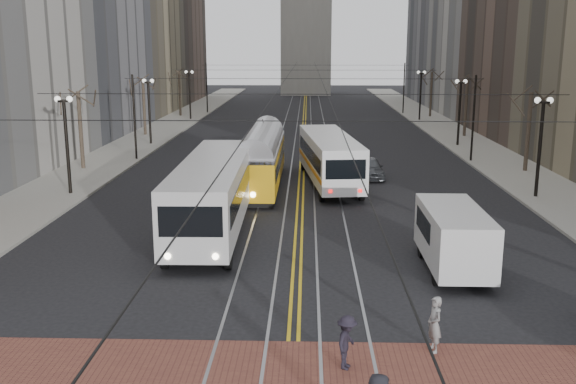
# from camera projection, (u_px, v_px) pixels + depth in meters

# --- Properties ---
(ground) EXTENTS (260.00, 260.00, 0.00)m
(ground) POSITION_uv_depth(u_px,v_px,m) (294.00, 327.00, 20.23)
(ground) COLOR black
(ground) RESTS_ON ground
(sidewalk_left) EXTENTS (5.00, 140.00, 0.15)m
(sidewalk_left) POSITION_uv_depth(u_px,v_px,m) (155.00, 134.00, 64.52)
(sidewalk_left) COLOR gray
(sidewalk_left) RESTS_ON ground
(sidewalk_right) EXTENTS (5.00, 140.00, 0.15)m
(sidewalk_right) POSITION_uv_depth(u_px,v_px,m) (455.00, 135.00, 63.62)
(sidewalk_right) COLOR gray
(sidewalk_right) RESTS_ON ground
(streetcar_rails) EXTENTS (4.80, 130.00, 0.02)m
(streetcar_rails) POSITION_uv_depth(u_px,v_px,m) (304.00, 135.00, 64.09)
(streetcar_rails) COLOR gray
(streetcar_rails) RESTS_ON ground
(centre_lines) EXTENTS (0.42, 130.00, 0.01)m
(centre_lines) POSITION_uv_depth(u_px,v_px,m) (304.00, 135.00, 64.09)
(centre_lines) COLOR gold
(centre_lines) RESTS_ON ground
(lamp_posts) EXTENTS (27.60, 57.20, 5.60)m
(lamp_posts) POSITION_uv_depth(u_px,v_px,m) (302.00, 127.00, 47.63)
(lamp_posts) COLOR black
(lamp_posts) RESTS_ON ground
(street_trees) EXTENTS (31.68, 53.28, 5.60)m
(street_trees) POSITION_uv_depth(u_px,v_px,m) (303.00, 118.00, 53.96)
(street_trees) COLOR #382D23
(street_trees) RESTS_ON ground
(trolley_wires) EXTENTS (25.96, 120.00, 6.60)m
(trolley_wires) POSITION_uv_depth(u_px,v_px,m) (303.00, 107.00, 53.34)
(trolley_wires) COLOR black
(trolley_wires) RESTS_ON ground
(transit_bus) EXTENTS (3.04, 13.64, 3.40)m
(transit_bus) POSITION_uv_depth(u_px,v_px,m) (214.00, 195.00, 30.68)
(transit_bus) COLOR #BABABA
(transit_bus) RESTS_ON ground
(streetcar) EXTENTS (2.39, 12.62, 2.97)m
(streetcar) POSITION_uv_depth(u_px,v_px,m) (262.00, 163.00, 40.40)
(streetcar) COLOR gold
(streetcar) RESTS_ON ground
(rear_bus) EXTENTS (3.97, 12.19, 3.12)m
(rear_bus) POSITION_uv_depth(u_px,v_px,m) (329.00, 160.00, 41.02)
(rear_bus) COLOR white
(rear_bus) RESTS_ON ground
(cargo_van) EXTENTS (2.20, 5.64, 2.49)m
(cargo_van) POSITION_uv_depth(u_px,v_px,m) (453.00, 240.00, 25.10)
(cargo_van) COLOR silver
(cargo_van) RESTS_ON ground
(sedan_grey) EXTENTS (1.93, 4.18, 1.39)m
(sedan_grey) POSITION_uv_depth(u_px,v_px,m) (369.00, 168.00, 43.13)
(sedan_grey) COLOR #3E4146
(sedan_grey) RESTS_ON ground
(pedestrian_b) EXTENTS (0.52, 0.68, 1.67)m
(pedestrian_b) POSITION_uv_depth(u_px,v_px,m) (434.00, 324.00, 18.46)
(pedestrian_b) COLOR gray
(pedestrian_b) RESTS_ON crosswalk_band
(pedestrian_d) EXTENTS (0.88, 1.13, 1.53)m
(pedestrian_d) POSITION_uv_depth(u_px,v_px,m) (347.00, 342.00, 17.49)
(pedestrian_d) COLOR black
(pedestrian_d) RESTS_ON crosswalk_band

